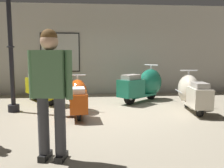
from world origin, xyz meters
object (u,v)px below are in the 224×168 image
(scooter_0, at_px, (45,87))
(visitor_1, at_px, (51,86))
(scooter_2, at_px, (145,85))
(lamppost, at_px, (11,48))
(scooter_1, at_px, (78,96))
(scooter_3, at_px, (191,92))

(scooter_0, bearing_deg, visitor_1, -21.99)
(scooter_2, bearing_deg, visitor_1, -159.82)
(scooter_0, bearing_deg, lamppost, -66.02)
(scooter_1, xyz_separation_m, scooter_3, (2.95, 0.17, 0.04))
(scooter_2, bearing_deg, scooter_0, 141.38)
(scooter_2, xyz_separation_m, lamppost, (-3.65, -1.12, 1.09))
(scooter_2, xyz_separation_m, scooter_3, (0.94, -1.32, -0.05))
(scooter_2, distance_m, visitor_1, 4.68)
(scooter_1, distance_m, visitor_1, 2.68)
(scooter_2, relative_size, visitor_1, 0.98)
(visitor_1, bearing_deg, scooter_2, -15.84)
(visitor_1, bearing_deg, scooter_3, -36.18)
(scooter_3, distance_m, visitor_1, 4.23)
(lamppost, xyz_separation_m, visitor_1, (1.44, -2.96, -0.58))
(lamppost, relative_size, visitor_1, 1.73)
(scooter_2, distance_m, scooter_3, 1.62)
(scooter_2, distance_m, lamppost, 3.98)
(scooter_2, bearing_deg, scooter_3, -95.87)
(scooter_1, relative_size, scooter_3, 0.91)
(scooter_0, relative_size, visitor_1, 1.01)
(scooter_0, relative_size, scooter_1, 1.14)
(scooter_2, relative_size, scooter_3, 1.00)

